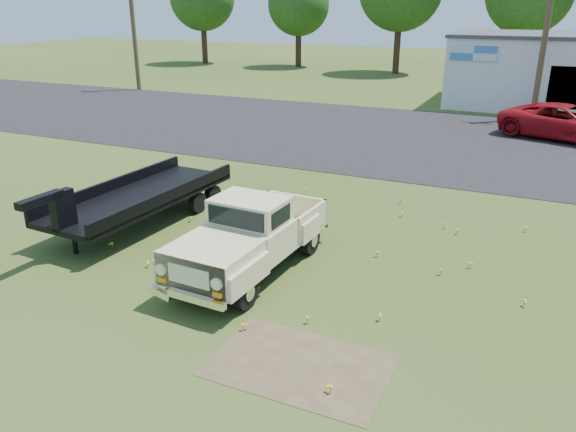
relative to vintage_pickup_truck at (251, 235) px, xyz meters
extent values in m
plane|color=#334716|center=(0.96, 0.17, -0.89)|extent=(140.00, 140.00, 0.00)
cube|color=black|center=(0.96, 15.17, -0.89)|extent=(90.00, 14.00, 0.02)
cube|color=#4A3B27|center=(2.46, -2.83, -0.89)|extent=(3.00, 2.00, 0.01)
cube|color=#4A3B27|center=(-1.04, 3.67, -0.89)|extent=(2.20, 1.60, 0.01)
cube|color=silver|center=(1.46, 23.12, 2.31)|extent=(2.50, 0.08, 0.80)
cylinder|color=#4B3623|center=(-21.04, 22.17, 3.61)|extent=(0.30, 0.30, 9.00)
cylinder|color=#4B3623|center=(4.96, 22.17, 3.61)|extent=(0.30, 0.30, 9.00)
cylinder|color=#342317|center=(-27.04, 40.17, 0.91)|extent=(0.56, 0.56, 3.60)
cylinder|color=#342317|center=(-17.04, 41.17, 0.73)|extent=(0.56, 0.56, 3.24)
sphere|color=#194313|center=(-17.04, 41.17, 4.80)|extent=(5.76, 5.76, 5.76)
cylinder|color=#342317|center=(-7.04, 39.67, 1.09)|extent=(0.56, 0.56, 3.96)
cylinder|color=#342317|center=(2.96, 40.67, 1.00)|extent=(0.56, 0.56, 3.78)
imported|color=maroon|center=(6.42, 17.69, -0.12)|extent=(6.07, 4.16, 1.54)
camera|label=1|loc=(5.64, -10.19, 4.88)|focal=35.00mm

